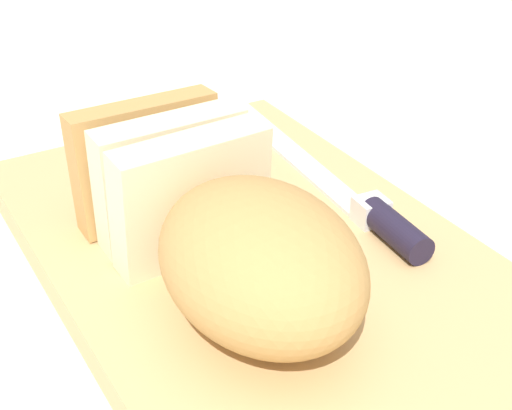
% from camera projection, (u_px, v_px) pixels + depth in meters
% --- Properties ---
extents(ground_plane, '(3.00, 3.00, 0.00)m').
position_uv_depth(ground_plane, '(256.00, 272.00, 0.52)').
color(ground_plane, silver).
extents(cutting_board, '(0.42, 0.27, 0.02)m').
position_uv_depth(cutting_board, '(256.00, 258.00, 0.51)').
color(cutting_board, tan).
rests_on(cutting_board, ground_plane).
extents(bread_loaf, '(0.23, 0.11, 0.09)m').
position_uv_depth(bread_loaf, '(225.00, 230.00, 0.44)').
color(bread_loaf, tan).
rests_on(bread_loaf, cutting_board).
extents(bread_knife, '(0.29, 0.05, 0.02)m').
position_uv_depth(bread_knife, '(356.00, 201.00, 0.54)').
color(bread_knife, silver).
rests_on(bread_knife, cutting_board).
extents(crumb_near_knife, '(0.00, 0.00, 0.00)m').
position_uv_depth(crumb_near_knife, '(371.00, 225.00, 0.52)').
color(crumb_near_knife, '#A8753D').
rests_on(crumb_near_knife, cutting_board).
extents(crumb_near_loaf, '(0.01, 0.01, 0.01)m').
position_uv_depth(crumb_near_loaf, '(299.00, 244.00, 0.50)').
color(crumb_near_loaf, '#A8753D').
rests_on(crumb_near_loaf, cutting_board).
extents(crumb_stray_left, '(0.01, 0.01, 0.01)m').
position_uv_depth(crumb_stray_left, '(192.00, 247.00, 0.50)').
color(crumb_stray_left, '#A8753D').
rests_on(crumb_stray_left, cutting_board).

